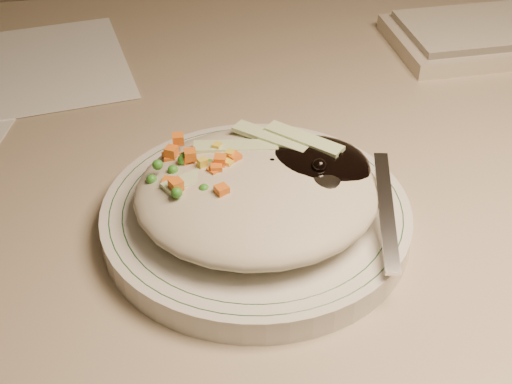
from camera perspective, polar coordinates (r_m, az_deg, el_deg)
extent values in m
cube|color=tan|center=(0.74, 4.92, 5.00)|extent=(1.40, 0.70, 0.04)
cylinder|color=silver|center=(0.58, 0.00, -2.04)|extent=(0.25, 0.25, 0.02)
torus|color=#144723|center=(0.57, 0.00, -1.27)|extent=(0.24, 0.24, 0.00)
torus|color=#144723|center=(0.57, 0.00, -1.27)|extent=(0.21, 0.21, 0.00)
ellipsoid|color=#BDB499|center=(0.55, 0.10, 0.03)|extent=(0.19, 0.18, 0.04)
ellipsoid|color=black|center=(0.57, 4.26, 1.83)|extent=(0.10, 0.09, 0.03)
ellipsoid|color=orange|center=(0.56, -4.78, 0.89)|extent=(0.08, 0.08, 0.02)
sphere|color=black|center=(0.56, 1.28, 2.17)|extent=(0.01, 0.01, 0.01)
sphere|color=black|center=(0.57, 4.01, 2.83)|extent=(0.01, 0.01, 0.01)
sphere|color=black|center=(0.57, 6.44, 2.98)|extent=(0.01, 0.01, 0.01)
sphere|color=black|center=(0.58, 5.39, 3.17)|extent=(0.01, 0.01, 0.01)
sphere|color=black|center=(0.55, 5.08, 2.08)|extent=(0.01, 0.01, 0.01)
sphere|color=black|center=(0.56, 3.93, 2.40)|extent=(0.01, 0.01, 0.01)
sphere|color=black|center=(0.58, 4.76, 3.12)|extent=(0.01, 0.01, 0.01)
cube|color=orange|center=(0.56, -5.29, 2.99)|extent=(0.01, 0.01, 0.01)
cube|color=orange|center=(0.55, -3.37, 0.96)|extent=(0.01, 0.01, 0.01)
cube|color=orange|center=(0.57, -6.79, 3.22)|extent=(0.01, 0.01, 0.01)
cube|color=orange|center=(0.55, -2.90, 2.53)|extent=(0.01, 0.01, 0.01)
cube|color=orange|center=(0.55, -3.18, 1.85)|extent=(0.01, 0.01, 0.01)
cube|color=orange|center=(0.58, -6.97, 2.78)|extent=(0.01, 0.01, 0.01)
cube|color=orange|center=(0.56, -5.53, 2.69)|extent=(0.01, 0.01, 0.01)
cube|color=orange|center=(0.55, -3.34, 1.55)|extent=(0.01, 0.01, 0.01)
cube|color=orange|center=(0.56, -1.74, 2.71)|extent=(0.01, 0.01, 0.01)
cube|color=orange|center=(0.58, -6.25, 4.23)|extent=(0.01, 0.01, 0.01)
cube|color=orange|center=(0.53, -6.42, 0.59)|extent=(0.01, 0.01, 0.01)
cube|color=orange|center=(0.52, -2.75, 0.10)|extent=(0.01, 0.01, 0.01)
cube|color=orange|center=(0.55, -7.00, 0.70)|extent=(0.01, 0.01, 0.01)
cube|color=orange|center=(0.58, -6.86, 2.56)|extent=(0.01, 0.01, 0.01)
sphere|color=#388C28|center=(0.56, -3.34, 2.00)|extent=(0.01, 0.01, 0.01)
sphere|color=#388C28|center=(0.52, -6.36, -0.06)|extent=(0.01, 0.01, 0.01)
sphere|color=#388C28|center=(0.56, -6.66, 1.75)|extent=(0.01, 0.01, 0.01)
sphere|color=#388C28|center=(0.55, -7.88, 2.18)|extent=(0.01, 0.01, 0.01)
sphere|color=#388C28|center=(0.56, -3.71, 2.23)|extent=(0.01, 0.01, 0.01)
sphere|color=#388C28|center=(0.54, -2.55, 0.07)|extent=(0.01, 0.01, 0.01)
sphere|color=#388C28|center=(0.55, -4.82, 1.31)|extent=(0.01, 0.01, 0.01)
sphere|color=#388C28|center=(0.54, -5.29, -0.01)|extent=(0.01, 0.01, 0.01)
sphere|color=#388C28|center=(0.55, -8.35, 0.99)|extent=(0.01, 0.01, 0.01)
sphere|color=#388C28|center=(0.56, -5.67, 2.80)|extent=(0.01, 0.01, 0.01)
sphere|color=#388C28|center=(0.56, -5.88, 2.59)|extent=(0.01, 0.01, 0.01)
sphere|color=#388C28|center=(0.54, -6.44, 0.70)|extent=(0.01, 0.01, 0.01)
sphere|color=#388C28|center=(0.53, -4.18, 0.23)|extent=(0.01, 0.01, 0.01)
sphere|color=#388C28|center=(0.58, -1.62, 3.32)|extent=(0.01, 0.01, 0.01)
cube|color=yellow|center=(0.56, -3.84, 2.22)|extent=(0.01, 0.01, 0.01)
cube|color=yellow|center=(0.55, -2.23, 2.22)|extent=(0.01, 0.01, 0.01)
cube|color=yellow|center=(0.56, -4.97, 2.26)|extent=(0.01, 0.01, 0.01)
cube|color=yellow|center=(0.55, -4.29, 2.35)|extent=(0.01, 0.01, 0.01)
cube|color=yellow|center=(0.55, -4.78, 1.18)|extent=(0.01, 0.01, 0.01)
cube|color=yellow|center=(0.56, -2.10, 3.00)|extent=(0.01, 0.01, 0.01)
cube|color=yellow|center=(0.57, -3.14, 3.59)|extent=(0.01, 0.01, 0.01)
cube|color=yellow|center=(0.55, -3.80, 1.22)|extent=(0.01, 0.01, 0.01)
cube|color=#B2D18C|center=(0.57, -1.63, 3.65)|extent=(0.07, 0.03, 0.00)
cube|color=#B2D18C|center=(0.58, 1.21, 4.39)|extent=(0.06, 0.06, 0.00)
cube|color=#B2D18C|center=(0.55, -4.21, 1.41)|extent=(0.07, 0.04, 0.00)
cube|color=#B2D18C|center=(0.58, 3.85, 4.26)|extent=(0.06, 0.06, 0.00)
ellipsoid|color=silver|center=(0.55, 5.16, 1.21)|extent=(0.04, 0.05, 0.01)
cube|color=silver|center=(0.54, 10.38, -1.44)|extent=(0.04, 0.11, 0.03)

